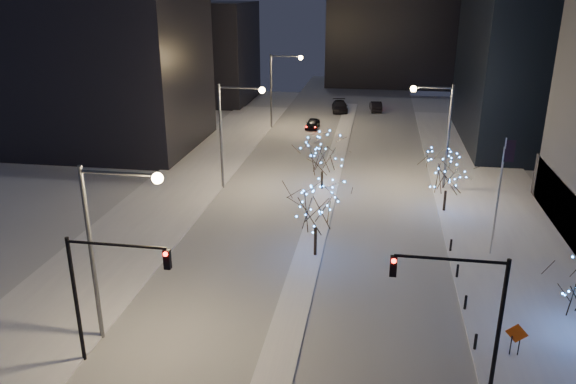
% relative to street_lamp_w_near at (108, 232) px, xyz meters
% --- Properties ---
extents(ground, '(160.00, 160.00, 0.00)m').
position_rel_street_lamp_w_near_xyz_m(ground, '(8.94, -2.00, -6.50)').
color(ground, silver).
rests_on(ground, ground).
extents(road, '(20.00, 130.00, 0.02)m').
position_rel_street_lamp_w_near_xyz_m(road, '(8.94, 33.00, -6.49)').
color(road, '#AEB3BE').
rests_on(road, ground).
extents(median, '(2.00, 80.00, 0.15)m').
position_rel_street_lamp_w_near_xyz_m(median, '(8.94, 28.00, -6.42)').
color(median, white).
rests_on(median, ground).
extents(east_sidewalk, '(10.00, 90.00, 0.15)m').
position_rel_street_lamp_w_near_xyz_m(east_sidewalk, '(23.94, 18.00, -6.42)').
color(east_sidewalk, white).
rests_on(east_sidewalk, ground).
extents(west_sidewalk, '(8.00, 90.00, 0.15)m').
position_rel_street_lamp_w_near_xyz_m(west_sidewalk, '(-5.06, 18.00, -6.42)').
color(west_sidewalk, white).
rests_on(west_sidewalk, ground).
extents(filler_west_near, '(22.00, 18.00, 24.00)m').
position_rel_street_lamp_w_near_xyz_m(filler_west_near, '(-19.06, 38.00, 5.50)').
color(filler_west_near, black).
rests_on(filler_west_near, ground).
extents(filler_west_far, '(18.00, 16.00, 16.00)m').
position_rel_street_lamp_w_near_xyz_m(filler_west_far, '(-17.06, 68.00, 1.50)').
color(filler_west_far, black).
rests_on(filler_west_far, ground).
extents(street_lamp_w_near, '(4.40, 0.56, 10.00)m').
position_rel_street_lamp_w_near_xyz_m(street_lamp_w_near, '(0.00, 0.00, 0.00)').
color(street_lamp_w_near, '#595E66').
rests_on(street_lamp_w_near, ground).
extents(street_lamp_w_mid, '(4.40, 0.56, 10.00)m').
position_rel_street_lamp_w_near_xyz_m(street_lamp_w_mid, '(0.00, 25.00, 0.00)').
color(street_lamp_w_mid, '#595E66').
rests_on(street_lamp_w_mid, ground).
extents(street_lamp_w_far, '(4.40, 0.56, 10.00)m').
position_rel_street_lamp_w_near_xyz_m(street_lamp_w_far, '(0.00, 50.00, 0.00)').
color(street_lamp_w_far, '#595E66').
rests_on(street_lamp_w_far, ground).
extents(street_lamp_east, '(3.90, 0.56, 10.00)m').
position_rel_street_lamp_w_near_xyz_m(street_lamp_east, '(19.02, 28.00, -0.05)').
color(street_lamp_east, '#595E66').
rests_on(street_lamp_east, ground).
extents(traffic_signal_west, '(5.26, 0.43, 7.00)m').
position_rel_street_lamp_w_near_xyz_m(traffic_signal_west, '(0.50, -2.00, -1.74)').
color(traffic_signal_west, black).
rests_on(traffic_signal_west, ground).
extents(traffic_signal_east, '(5.26, 0.43, 7.00)m').
position_rel_street_lamp_w_near_xyz_m(traffic_signal_east, '(17.88, -1.00, -1.74)').
color(traffic_signal_east, black).
rests_on(traffic_signal_east, ground).
extents(flagpoles, '(1.35, 2.60, 8.00)m').
position_rel_street_lamp_w_near_xyz_m(flagpoles, '(22.30, 15.25, -1.70)').
color(flagpoles, silver).
rests_on(flagpoles, east_sidewalk).
extents(bollards, '(0.16, 12.16, 0.90)m').
position_rel_street_lamp_w_near_xyz_m(bollards, '(19.14, 8.00, -5.90)').
color(bollards, black).
rests_on(bollards, east_sidewalk).
extents(car_near, '(1.87, 4.12, 1.37)m').
position_rel_street_lamp_w_near_xyz_m(car_near, '(4.60, 50.37, -5.81)').
color(car_near, black).
rests_on(car_near, ground).
extents(car_mid, '(2.15, 4.80, 1.53)m').
position_rel_street_lamp_w_near_xyz_m(car_mid, '(12.96, 63.46, -5.73)').
color(car_mid, black).
rests_on(car_mid, ground).
extents(car_far, '(3.00, 5.94, 1.65)m').
position_rel_street_lamp_w_near_xyz_m(car_far, '(7.44, 62.05, -5.67)').
color(car_far, '#222127').
rests_on(car_far, ground).
extents(holiday_tree_median_near, '(5.23, 5.23, 5.88)m').
position_rel_street_lamp_w_near_xyz_m(holiday_tree_median_near, '(9.44, 11.79, -2.53)').
color(holiday_tree_median_near, black).
rests_on(holiday_tree_median_near, median).
extents(holiday_tree_median_far, '(4.39, 4.39, 5.20)m').
position_rel_street_lamp_w_near_xyz_m(holiday_tree_median_far, '(8.44, 25.93, -3.07)').
color(holiday_tree_median_far, black).
rests_on(holiday_tree_median_far, median).
extents(holiday_tree_plaza_far, '(5.63, 5.63, 5.30)m').
position_rel_street_lamp_w_near_xyz_m(holiday_tree_plaza_far, '(19.44, 22.07, -2.98)').
color(holiday_tree_plaza_far, black).
rests_on(holiday_tree_plaza_far, east_sidewalk).
extents(construction_sign, '(1.13, 0.29, 1.89)m').
position_rel_street_lamp_w_near_xyz_m(construction_sign, '(21.07, 1.81, -5.21)').
color(construction_sign, black).
rests_on(construction_sign, east_sidewalk).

